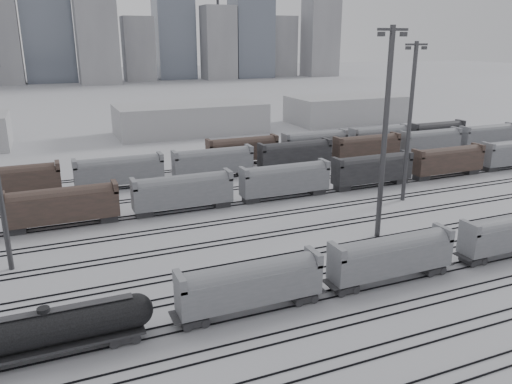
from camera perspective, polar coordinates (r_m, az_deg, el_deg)
name	(u,v)px	position (r m, az deg, el deg)	size (l,w,h in m)	color
ground	(352,295)	(52.64, 10.96, -11.50)	(900.00, 900.00, 0.00)	silver
tracks	(279,235)	(66.34, 2.59, -4.91)	(220.00, 71.50, 0.16)	black
tank_car_b	(46,330)	(44.97, -22.86, -14.33)	(17.30, 2.88, 4.27)	black
hopper_car_a	(250,283)	(47.36, -0.65, -10.33)	(14.05, 2.79, 5.02)	black
hopper_car_b	(391,255)	(54.88, 15.22, -6.92)	(14.24, 2.83, 5.09)	black
hopper_car_c	(511,232)	(66.50, 27.13, -4.05)	(13.93, 2.77, 4.98)	black
light_mast_c	(385,131)	(64.20, 14.54, 6.82)	(4.24, 0.68, 26.51)	#3B3A3D
light_mast_d	(410,119)	(81.10, 17.17, 7.94)	(3.94, 0.63, 24.64)	#3B3A3D
bg_string_near	(285,181)	(81.13, 3.33, 1.24)	(151.00, 3.00, 5.60)	slate
bg_string_mid	(295,156)	(99.34, 4.46, 4.17)	(151.00, 3.00, 5.60)	black
bg_string_far	(348,142)	(114.80, 10.44, 5.69)	(66.00, 3.00, 5.60)	#4E3831
warehouse_mid	(191,119)	(139.48, -7.48, 8.31)	(40.00, 18.00, 8.00)	#A7A7AA
warehouse_right	(346,109)	(160.07, 10.24, 9.31)	(35.00, 18.00, 8.00)	#A7A7AA
skyline	(103,21)	(320.29, -17.04, 18.13)	(316.00, 22.40, 95.00)	#9B9B9E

